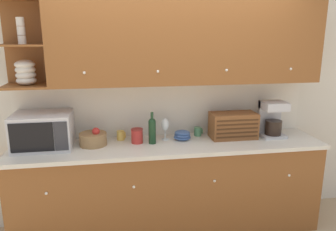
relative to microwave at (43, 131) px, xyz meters
The scene contains 15 objects.
ground_plane 1.66m from the microwave, 10.99° to the left, with size 24.00×24.00×0.00m, color tan.
wall_back 1.24m from the microwave, 12.36° to the left, with size 5.46×0.06×2.60m.
counter_unit 1.37m from the microwave, ahead, with size 3.08×0.63×0.95m.
backsplash_panel 1.23m from the microwave, 10.72° to the left, with size 3.06×0.01×0.58m.
upper_cabinets 1.59m from the microwave, ahead, with size 3.06×0.38×0.79m.
microwave is the anchor object (origin of this frame).
fruit_basket 0.47m from the microwave, ahead, with size 0.26×0.26×0.18m.
mug 0.75m from the microwave, ahead, with size 0.09×0.08×0.09m.
storage_canister 0.89m from the microwave, ahead, with size 0.12×0.12×0.15m.
wine_bottle 1.03m from the microwave, ahead, with size 0.07×0.07×0.32m.
wine_glass 1.18m from the microwave, ahead, with size 0.08×0.08×0.23m.
bowl_stack_on_counter 1.36m from the microwave, ahead, with size 0.18×0.18×0.09m.
mug_blue_second 1.56m from the microwave, ahead, with size 0.09×0.08×0.09m.
bread_box 1.89m from the microwave, ahead, with size 0.47×0.25×0.27m.
coffee_maker 2.31m from the microwave, ahead, with size 0.25×0.23×0.38m.
Camera 1 is at (-0.52, -3.36, 2.02)m, focal length 35.00 mm.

